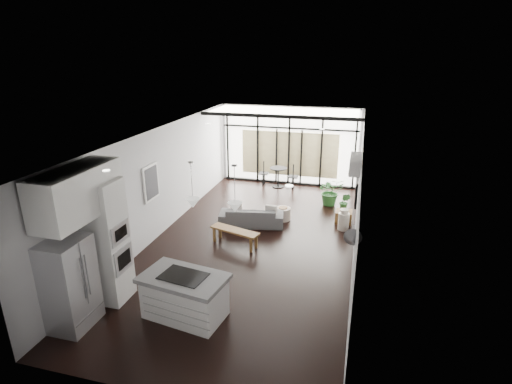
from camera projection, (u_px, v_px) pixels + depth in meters
The scene contains 27 objects.
floor at pixel (253, 242), 10.21m from camera, with size 5.00×10.00×0.00m, color black.
ceiling at pixel (253, 133), 9.27m from camera, with size 5.00×10.00×0.00m, color silver.
wall_left at pixel (160, 182), 10.34m from camera, with size 0.02×10.00×2.80m, color silver.
wall_right at pixel (358, 199), 9.13m from camera, with size 0.02×10.00×2.80m, color silver.
wall_back at pixel (290, 146), 14.29m from camera, with size 5.00×0.02×2.80m, color silver.
wall_front at pixel (152, 313), 5.18m from camera, with size 5.00×0.02×2.80m, color silver.
glazing at pixel (289, 146), 14.18m from camera, with size 5.00×0.20×2.80m, color black.
skylight at pixel (285, 111), 12.92m from camera, with size 4.70×1.90×0.06m, color silver.
neighbour_building at pixel (289, 154), 14.34m from camera, with size 3.50×0.02×1.60m, color beige.
island at pixel (185, 296), 7.23m from camera, with size 1.52×0.90×0.83m, color white.
cooktop at pixel (183, 276), 7.09m from camera, with size 0.81×0.54×0.01m, color black.
fridge at pixel (69, 284), 6.86m from camera, with size 0.64×0.80×1.66m, color #AAAAAF.
appliance_column at pixel (107, 242), 7.51m from camera, with size 0.63×0.66×2.44m, color white.
upper_cabinets at pixel (77, 193), 6.74m from camera, with size 0.62×1.75×0.86m, color white.
pendant_left at pixel (193, 203), 7.21m from camera, with size 0.26×0.26×0.18m, color silver.
pendant_right at pixel (235, 207), 7.02m from camera, with size 0.26×0.26×0.18m, color silver.
sofa at pixel (251, 213), 11.09m from camera, with size 1.78×0.52×0.69m, color #47484A.
console_bench at pixel (235, 237), 9.98m from camera, with size 1.29×0.32×0.42m, color brown.
pouf at pixel (283, 214), 11.49m from camera, with size 0.45×0.45×0.36m, color beige.
crate at pixel (344, 217), 11.31m from camera, with size 0.45×0.45×0.34m, color brown.
plant_tall at pixel (330, 194), 12.54m from camera, with size 0.80×0.89×0.69m, color #295E28.
plant_crate at pixel (344, 207), 11.21m from camera, with size 0.30×0.54×0.24m, color #295E28.
milk_can at pixel (344, 219), 10.81m from camera, with size 0.30×0.30×0.59m, color beige.
bistro_set at pixel (278, 178), 14.18m from camera, with size 1.41×0.56×0.68m, color black.
tv at pixel (357, 190), 10.09m from camera, with size 0.05×1.10×0.65m, color black.
ac_unit at pixel (355, 164), 8.08m from camera, with size 0.22×0.90×0.30m, color white.
framed_art at pixel (151, 182), 9.83m from camera, with size 0.04×0.70×0.90m, color black.
Camera 1 is at (2.43, -8.86, 4.63)m, focal length 28.00 mm.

